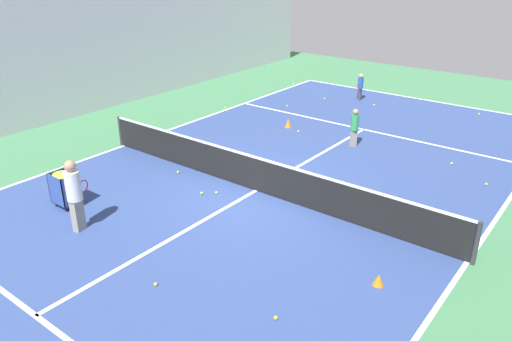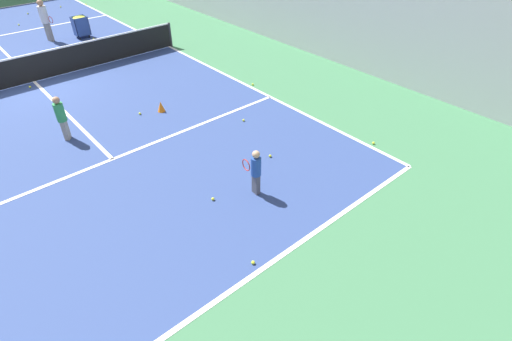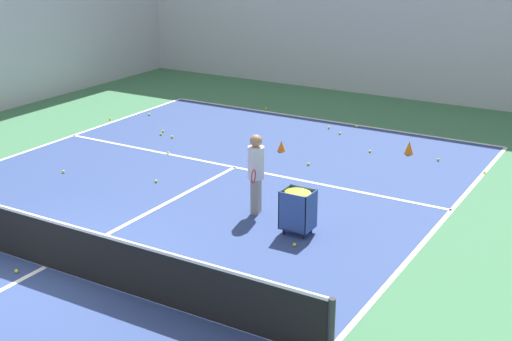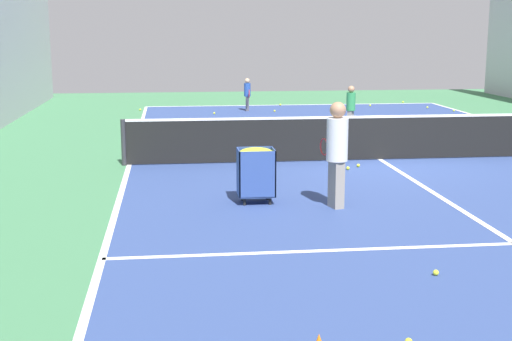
% 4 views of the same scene
% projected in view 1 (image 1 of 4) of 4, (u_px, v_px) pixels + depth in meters
% --- Properties ---
extents(ground_plane, '(34.28, 34.28, 0.00)m').
position_uv_depth(ground_plane, '(256.00, 191.00, 13.01)').
color(ground_plane, '#3D754C').
extents(court_playing_area, '(10.73, 22.47, 0.00)m').
position_uv_depth(court_playing_area, '(256.00, 191.00, 13.01)').
color(court_playing_area, navy).
rests_on(court_playing_area, ground).
extents(line_baseline_near, '(10.73, 0.10, 0.00)m').
position_uv_depth(line_baseline_near, '(418.00, 99.00, 21.16)').
color(line_baseline_near, white).
rests_on(line_baseline_near, ground).
extents(line_sideline_left, '(0.10, 22.47, 0.00)m').
position_uv_depth(line_sideline_left, '(467.00, 262.00, 10.01)').
color(line_sideline_left, white).
rests_on(line_sideline_left, ground).
extents(line_sideline_right, '(0.10, 22.47, 0.00)m').
position_uv_depth(line_sideline_right, '(124.00, 146.00, 16.01)').
color(line_sideline_right, white).
rests_on(line_sideline_right, ground).
extents(line_service_near, '(10.73, 0.10, 0.00)m').
position_uv_depth(line_service_near, '(363.00, 129.00, 17.49)').
color(line_service_near, white).
rests_on(line_service_near, ground).
extents(line_service_far, '(10.73, 0.10, 0.00)m').
position_uv_depth(line_service_far, '(36.00, 316.00, 8.53)').
color(line_service_far, white).
rests_on(line_service_far, ground).
extents(line_centre_service, '(0.10, 12.36, 0.00)m').
position_uv_depth(line_centre_service, '(256.00, 191.00, 13.01)').
color(line_centre_service, white).
rests_on(line_centre_service, ground).
extents(hall_enclosure_right, '(0.15, 30.58, 6.12)m').
position_uv_depth(hall_enclosure_right, '(40.00, 37.00, 17.01)').
color(hall_enclosure_right, silver).
rests_on(hall_enclosure_right, ground).
extents(tennis_net, '(11.03, 0.10, 0.96)m').
position_uv_depth(tennis_net, '(256.00, 173.00, 12.81)').
color(tennis_net, '#2D2D33').
rests_on(tennis_net, ground).
extents(player_near_baseline, '(0.24, 0.56, 1.12)m').
position_uv_depth(player_near_baseline, '(360.00, 85.00, 20.69)').
color(player_near_baseline, '#4C4C56').
rests_on(player_near_baseline, ground).
extents(coach_at_net, '(0.41, 0.67, 1.68)m').
position_uv_depth(coach_at_net, '(74.00, 191.00, 10.81)').
color(coach_at_net, gray).
rests_on(coach_at_net, ground).
extents(child_midcourt, '(0.35, 0.35, 1.24)m').
position_uv_depth(child_midcourt, '(355.00, 125.00, 15.71)').
color(child_midcourt, gray).
rests_on(child_midcourt, ground).
extents(ball_cart, '(0.59, 0.49, 0.91)m').
position_uv_depth(ball_cart, '(64.00, 183.00, 11.97)').
color(ball_cart, '#2D478C').
rests_on(ball_cart, ground).
extents(training_cone_0, '(0.21, 0.21, 0.23)m').
position_uv_depth(training_cone_0, '(379.00, 280.00, 9.28)').
color(training_cone_0, orange).
rests_on(training_cone_0, ground).
extents(training_cone_1, '(0.23, 0.23, 0.32)m').
position_uv_depth(training_cone_1, '(288.00, 123.00, 17.64)').
color(training_cone_1, orange).
rests_on(training_cone_1, ground).
extents(tennis_ball_3, '(0.07, 0.07, 0.07)m').
position_uv_depth(tennis_ball_3, '(178.00, 172.00, 14.02)').
color(tennis_ball_3, yellow).
rests_on(tennis_ball_3, ground).
extents(tennis_ball_6, '(0.07, 0.07, 0.07)m').
position_uv_depth(tennis_ball_6, '(287.00, 106.00, 20.04)').
color(tennis_ball_6, yellow).
rests_on(tennis_ball_6, ground).
extents(tennis_ball_8, '(0.07, 0.07, 0.07)m').
position_uv_depth(tennis_ball_8, '(216.00, 193.00, 12.82)').
color(tennis_ball_8, yellow).
rests_on(tennis_ball_8, ground).
extents(tennis_ball_13, '(0.07, 0.07, 0.07)m').
position_uv_depth(tennis_ball_13, '(82.00, 194.00, 12.73)').
color(tennis_ball_13, yellow).
rests_on(tennis_ball_13, ground).
extents(tennis_ball_15, '(0.07, 0.07, 0.07)m').
position_uv_depth(tennis_ball_15, '(156.00, 284.00, 9.29)').
color(tennis_ball_15, yellow).
rests_on(tennis_ball_15, ground).
extents(tennis_ball_16, '(0.07, 0.07, 0.07)m').
position_uv_depth(tennis_ball_16, '(479.00, 114.00, 19.03)').
color(tennis_ball_16, yellow).
rests_on(tennis_ball_16, ground).
extents(tennis_ball_17, '(0.07, 0.07, 0.07)m').
position_uv_depth(tennis_ball_17, '(374.00, 105.00, 20.15)').
color(tennis_ball_17, yellow).
rests_on(tennis_ball_17, ground).
extents(tennis_ball_19, '(0.07, 0.07, 0.07)m').
position_uv_depth(tennis_ball_19, '(486.00, 184.00, 13.30)').
color(tennis_ball_19, yellow).
rests_on(tennis_ball_19, ground).
extents(tennis_ball_22, '(0.07, 0.07, 0.07)m').
position_uv_depth(tennis_ball_22, '(293.00, 84.00, 23.37)').
color(tennis_ball_22, yellow).
rests_on(tennis_ball_22, ground).
extents(tennis_ball_23, '(0.07, 0.07, 0.07)m').
position_uv_depth(tennis_ball_23, '(405.00, 97.00, 21.27)').
color(tennis_ball_23, yellow).
rests_on(tennis_ball_23, ground).
extents(tennis_ball_25, '(0.07, 0.07, 0.07)m').
position_uv_depth(tennis_ball_25, '(273.00, 187.00, 13.15)').
color(tennis_ball_25, yellow).
rests_on(tennis_ball_25, ground).
extents(tennis_ball_27, '(0.07, 0.07, 0.07)m').
position_uv_depth(tennis_ball_27, '(225.00, 108.00, 19.82)').
color(tennis_ball_27, yellow).
rests_on(tennis_ball_27, ground).
extents(tennis_ball_28, '(0.07, 0.07, 0.07)m').
position_uv_depth(tennis_ball_28, '(298.00, 131.00, 17.19)').
color(tennis_ball_28, yellow).
rests_on(tennis_ball_28, ground).
extents(tennis_ball_29, '(0.07, 0.07, 0.07)m').
position_uv_depth(tennis_ball_29, '(452.00, 163.00, 14.60)').
color(tennis_ball_29, yellow).
rests_on(tennis_ball_29, ground).
extents(tennis_ball_30, '(0.07, 0.07, 0.07)m').
position_uv_depth(tennis_ball_30, '(202.00, 193.00, 12.80)').
color(tennis_ball_30, yellow).
rests_on(tennis_ball_30, ground).
extents(tennis_ball_31, '(0.07, 0.07, 0.07)m').
position_uv_depth(tennis_ball_31, '(325.00, 99.00, 21.01)').
color(tennis_ball_31, yellow).
rests_on(tennis_ball_31, ground).
extents(tennis_ball_33, '(0.07, 0.07, 0.07)m').
position_uv_depth(tennis_ball_33, '(276.00, 318.00, 8.44)').
color(tennis_ball_33, yellow).
rests_on(tennis_ball_33, ground).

